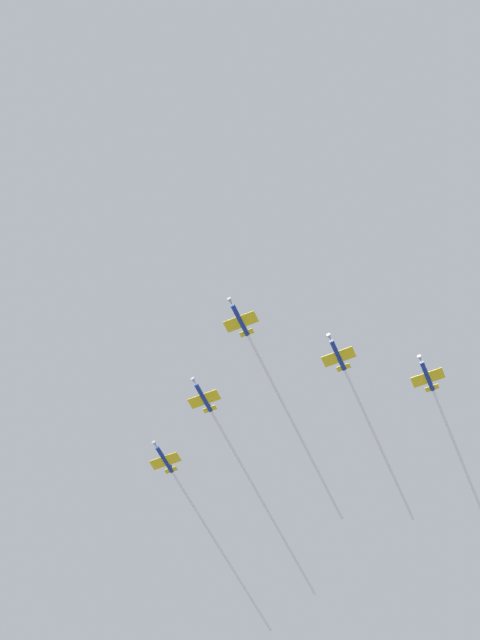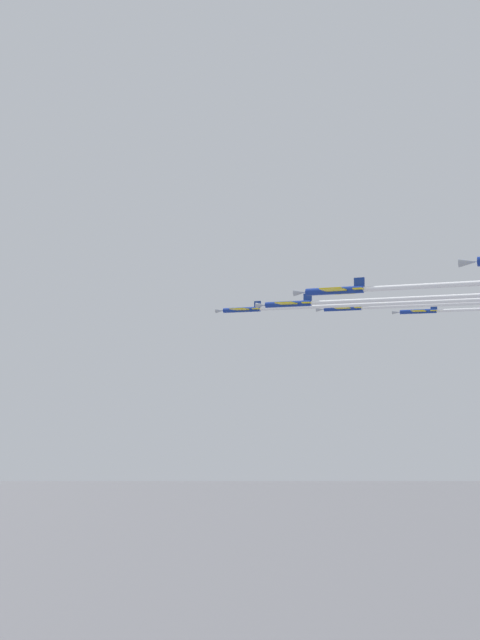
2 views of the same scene
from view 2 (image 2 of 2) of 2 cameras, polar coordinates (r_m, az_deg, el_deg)
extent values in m
cylinder|color=navy|center=(143.57, 0.16, 0.92)|extent=(5.57, 8.31, 1.10)
cone|color=#9EA3AD|center=(146.00, -1.80, 0.83)|extent=(1.93, 2.26, 1.05)
cube|color=yellow|center=(143.35, 0.34, 0.90)|extent=(8.53, 6.87, 0.18)
cube|color=yellow|center=(141.93, 1.60, 0.97)|extent=(3.65, 2.95, 0.18)
cube|color=navy|center=(142.05, 1.57, 1.34)|extent=(0.96, 1.46, 1.81)
cylinder|color=white|center=(132.11, 14.92, 1.49)|extent=(34.18, 56.52, 0.77)
cylinder|color=navy|center=(119.98, 4.30, 1.42)|extent=(5.57, 8.31, 1.10)
cone|color=#9EA3AD|center=(122.06, 1.88, 1.32)|extent=(1.93, 2.26, 1.05)
cube|color=yellow|center=(119.79, 4.52, 1.41)|extent=(8.53, 6.87, 0.18)
cube|color=yellow|center=(118.62, 6.08, 1.50)|extent=(3.65, 2.95, 0.18)
cube|color=navy|center=(118.73, 6.04, 1.93)|extent=(0.96, 1.46, 1.81)
cylinder|color=white|center=(112.58, 19.50, 2.01)|extent=(28.46, 46.95, 0.77)
cylinder|color=navy|center=(154.01, 9.11, 1.01)|extent=(5.57, 8.31, 1.10)
cone|color=#9EA3AD|center=(155.64, 7.16, 0.94)|extent=(1.93, 2.26, 1.05)
cube|color=yellow|center=(153.87, 9.29, 1.00)|extent=(8.53, 6.87, 0.18)
cube|color=yellow|center=(152.95, 10.53, 1.07)|extent=(3.65, 2.95, 0.18)
cube|color=navy|center=(153.06, 10.50, 1.40)|extent=(0.96, 1.46, 1.81)
cylinder|color=navy|center=(98.41, 8.39, 2.59)|extent=(5.57, 8.31, 1.10)
cone|color=#9EA3AD|center=(100.15, 5.37, 2.44)|extent=(1.93, 2.26, 1.05)
cube|color=yellow|center=(98.26, 8.67, 2.57)|extent=(8.53, 6.87, 0.18)
cube|color=yellow|center=(97.34, 10.62, 2.69)|extent=(3.65, 2.95, 0.18)
cube|color=navy|center=(97.47, 10.56, 3.21)|extent=(0.96, 1.46, 1.81)
cylinder|color=navy|center=(168.19, 15.57, 0.73)|extent=(5.57, 8.31, 1.10)
cone|color=#9EA3AD|center=(169.22, 13.73, 0.67)|extent=(1.93, 2.26, 1.05)
cube|color=yellow|center=(168.10, 15.74, 0.72)|extent=(8.53, 6.87, 0.18)
cube|color=yellow|center=(167.57, 16.90, 0.78)|extent=(3.65, 2.95, 0.18)
cube|color=navy|center=(167.66, 16.86, 1.08)|extent=(0.96, 1.46, 1.81)
cone|color=#9EA3AD|center=(76.81, 19.62, 4.86)|extent=(1.93, 2.26, 1.05)
camera|label=1|loc=(258.06, -41.43, -46.24)|focal=52.87mm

